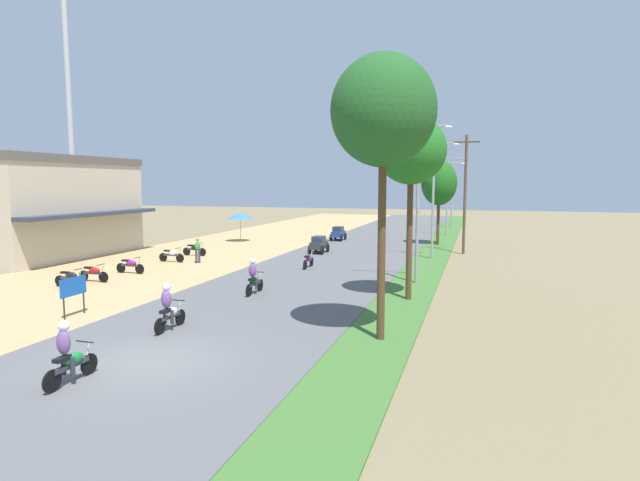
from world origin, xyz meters
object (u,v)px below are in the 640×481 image
object	(u,v)px
streetlamp_farthest	(452,187)
parked_motorbike_third	(130,265)
parked_motorbike_fifth	(195,249)
streetlamp_far	(447,193)
pedestrian_on_shoulder	(198,249)
streetlamp_mid	(433,192)
motorbike_ahead_fourth	(309,260)
motorbike_ahead_second	(169,308)
median_tree_nearest	(383,112)
car_hatchback_blue	(338,233)
motorbike_foreground_rider	(68,354)
vendor_umbrella	(240,216)
motorbike_ahead_third	(254,277)
parked_motorbike_second	(94,272)
median_tree_second	(411,151)
utility_pole_near	(465,192)
streetlamp_near	(418,192)
parked_motorbike_fourth	(172,254)
street_signboard	(73,289)
parked_motorbike_nearest	(70,277)
radio_mast	(64,11)
car_hatchback_charcoal	(319,244)
median_tree_third	(439,183)

from	to	relation	value
streetlamp_farthest	parked_motorbike_third	bearing A→B (deg)	-113.50
parked_motorbike_fifth	streetlamp_far	bearing A→B (deg)	50.85
pedestrian_on_shoulder	streetlamp_mid	distance (m)	15.84
parked_motorbike_fifth	motorbike_ahead_fourth	size ratio (longest dim) A/B	1.00
parked_motorbike_third	motorbike_ahead_second	distance (m)	12.54
parked_motorbike_third	motorbike_ahead_second	world-z (taller)	motorbike_ahead_second
median_tree_nearest	streetlamp_farthest	size ratio (longest dim) A/B	1.13
streetlamp_farthest	car_hatchback_blue	size ratio (longest dim) A/B	3.99
motorbike_foreground_rider	parked_motorbike_third	bearing A→B (deg)	122.32
median_tree_nearest	car_hatchback_blue	world-z (taller)	median_tree_nearest
vendor_umbrella	car_hatchback_blue	world-z (taller)	vendor_umbrella
motorbike_ahead_second	motorbike_foreground_rider	bearing A→B (deg)	-85.98
parked_motorbike_fifth	motorbike_ahead_third	distance (m)	13.82
parked_motorbike_second	motorbike_ahead_second	bearing A→B (deg)	-36.64
median_tree_second	utility_pole_near	distance (m)	16.38
streetlamp_near	pedestrian_on_shoulder	bearing A→B (deg)	169.73
streetlamp_far	streetlamp_mid	bearing A→B (deg)	-90.00
parked_motorbike_fourth	motorbike_ahead_fourth	size ratio (longest dim) A/B	1.00
parked_motorbike_second	streetlamp_mid	bearing A→B (deg)	40.73
street_signboard	vendor_umbrella	size ratio (longest dim) A/B	0.59
utility_pole_near	parked_motorbike_nearest	bearing A→B (deg)	-134.05
radio_mast	streetlamp_farthest	size ratio (longest dim) A/B	3.85
parked_motorbike_fourth	streetlamp_farthest	xyz separation A→B (m)	(15.82, 31.58, 4.10)
parked_motorbike_fifth	radio_mast	bearing A→B (deg)	164.96
median_tree_second	motorbike_ahead_second	bearing A→B (deg)	-134.64
radio_mast	car_hatchback_charcoal	world-z (taller)	radio_mast
parked_motorbike_fourth	median_tree_second	world-z (taller)	median_tree_second
parked_motorbike_third	motorbike_foreground_rider	size ratio (longest dim) A/B	1.00
pedestrian_on_shoulder	motorbike_ahead_second	bearing A→B (deg)	-63.11
radio_mast	median_tree_second	size ratio (longest dim) A/B	3.90
parked_motorbike_third	median_tree_third	bearing A→B (deg)	50.86
median_tree_nearest	streetlamp_far	xyz separation A→B (m)	(-0.00, 34.86, -3.09)
car_hatchback_blue	streetlamp_farthest	bearing A→B (deg)	61.55
street_signboard	pedestrian_on_shoulder	xyz separation A→B (m)	(-2.37, 13.05, -0.14)
parked_motorbike_third	streetlamp_mid	xyz separation A→B (m)	(15.63, 10.96, 3.99)
median_tree_third	streetlamp_mid	world-z (taller)	streetlamp_mid
parked_motorbike_second	motorbike_ahead_fourth	xyz separation A→B (m)	(9.16, 7.35, 0.02)
parked_motorbike_nearest	median_tree_nearest	bearing A→B (deg)	-13.40
motorbike_ahead_third	parked_motorbike_fifth	bearing A→B (deg)	131.72
radio_mast	motorbike_foreground_rider	world-z (taller)	radio_mast
parked_motorbike_nearest	utility_pole_near	distance (m)	25.96
radio_mast	parked_motorbike_third	world-z (taller)	radio_mast
parked_motorbike_third	motorbike_ahead_second	bearing A→B (deg)	-47.02
vendor_umbrella	motorbike_ahead_second	xyz separation A→B (m)	(9.73, -25.57, -1.45)
car_hatchback_blue	median_tree_second	bearing A→B (deg)	-67.31
median_tree_second	car_hatchback_blue	size ratio (longest dim) A/B	3.93
street_signboard	median_tree_third	size ratio (longest dim) A/B	0.22
motorbike_ahead_fourth	streetlamp_mid	bearing A→B (deg)	43.28
utility_pole_near	motorbike_ahead_third	world-z (taller)	utility_pole_near
parked_motorbike_second	radio_mast	bearing A→B (deg)	134.84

